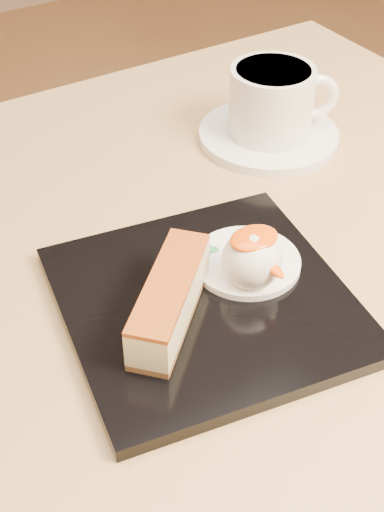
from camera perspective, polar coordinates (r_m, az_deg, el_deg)
table at (r=0.71m, az=3.45°, el=-10.99°), size 0.80×0.80×0.72m
dessert_plate at (r=0.57m, az=1.07°, el=-3.73°), size 0.25×0.25×0.01m
cheesecake at (r=0.53m, az=-1.78°, el=-3.46°), size 0.11×0.11×0.04m
cream_smear at (r=0.59m, az=4.37°, el=-0.47°), size 0.09×0.09×0.01m
ice_cream_scoop at (r=0.56m, az=4.82°, el=-0.30°), size 0.05×0.05×0.05m
mango_sauce at (r=0.55m, az=4.97°, el=1.43°), size 0.04×0.03×0.01m
mint_sprig at (r=0.59m, az=0.69°, el=0.18°), size 0.03×0.02×0.00m
saucer at (r=0.78m, az=6.14°, el=9.58°), size 0.15×0.15×0.01m
coffee_cup at (r=0.76m, az=6.53°, el=12.32°), size 0.11×0.09×0.07m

